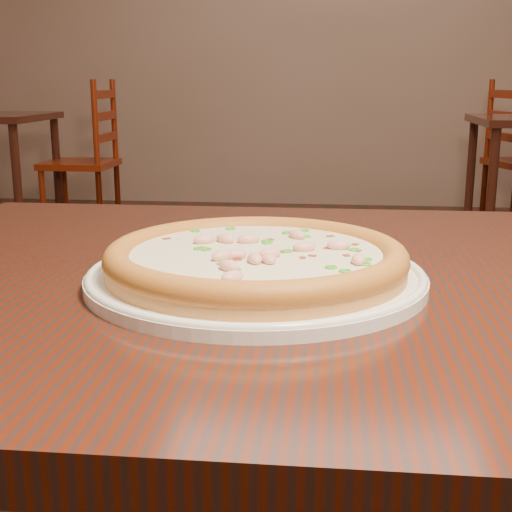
# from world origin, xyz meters

# --- Properties ---
(hero_table) EXTENTS (1.20, 0.80, 0.75)m
(hero_table) POSITION_xyz_m (0.06, -0.27, 0.65)
(hero_table) COLOR black
(hero_table) RESTS_ON ground
(plate) EXTENTS (0.35, 0.35, 0.02)m
(plate) POSITION_xyz_m (-0.06, -0.32, 0.76)
(plate) COLOR white
(plate) RESTS_ON hero_table
(pizza) EXTENTS (0.31, 0.31, 0.03)m
(pizza) POSITION_xyz_m (-0.06, -0.32, 0.78)
(pizza) COLOR #CC854C
(pizza) RESTS_ON plate
(chair_b) EXTENTS (0.42, 0.42, 0.95)m
(chair_b) POSITION_xyz_m (-1.51, 3.33, 0.44)
(chair_b) COLOR #5F1807
(chair_b) RESTS_ON ground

